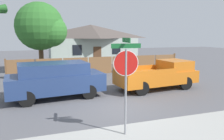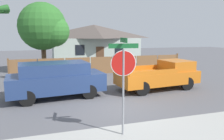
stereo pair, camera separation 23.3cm
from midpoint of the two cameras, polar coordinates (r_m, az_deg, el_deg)
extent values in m
plane|color=#56565B|center=(10.32, 1.17, -9.50)|extent=(80.00, 80.00, 0.00)
cube|color=brown|center=(18.15, -23.04, 0.28)|extent=(2.02, 0.06, 1.44)
cube|color=brown|center=(18.10, -16.38, 0.62)|extent=(2.02, 0.06, 1.44)
cube|color=brown|center=(18.29, -9.78, 0.95)|extent=(2.02, 0.06, 1.44)
cube|color=brown|center=(18.72, -3.40, 1.26)|extent=(2.02, 0.06, 1.44)
cube|color=brown|center=(19.37, 2.63, 1.53)|extent=(2.02, 0.06, 1.44)
cube|color=brown|center=(20.22, 8.21, 1.78)|extent=(2.02, 0.06, 1.44)
cube|color=brown|center=(21.24, 13.30, 1.98)|extent=(2.02, 0.06, 1.44)
cube|color=brown|center=(18.26, -26.34, 0.26)|extent=(0.12, 0.12, 1.54)
cube|color=brown|center=(21.81, 15.66, 2.20)|extent=(0.12, 0.12, 1.54)
cube|color=#B2C1B7|center=(27.02, -5.69, 5.24)|extent=(9.86, 5.85, 2.89)
pyramid|color=#514742|center=(26.96, -5.77, 10.01)|extent=(10.65, 6.32, 1.60)
cube|color=black|center=(23.70, -9.36, 5.17)|extent=(1.00, 0.04, 1.10)
cube|color=black|center=(24.79, 0.86, 5.46)|extent=(1.00, 0.04, 1.10)
cube|color=brown|center=(24.20, -4.12, 3.74)|extent=(0.90, 0.04, 2.00)
cylinder|color=brown|center=(19.97, -18.27, 2.82)|extent=(0.40, 0.40, 2.48)
sphere|color=#2D6B28|center=(19.88, -18.68, 10.76)|extent=(4.06, 4.06, 4.06)
sphere|color=#31732C|center=(19.38, -15.88, 9.74)|extent=(2.64, 2.64, 2.64)
cone|color=#235B23|center=(15.01, -27.18, 13.64)|extent=(0.44, 1.64, 0.68)
cube|color=navy|center=(11.87, -14.91, -3.23)|extent=(5.06, 2.51, 0.92)
cube|color=navy|center=(11.71, -15.65, 0.36)|extent=(3.59, 2.20, 0.60)
cube|color=black|center=(12.06, -8.01, 0.86)|extent=(0.24, 1.78, 0.51)
cylinder|color=black|center=(13.14, -8.95, -3.80)|extent=(0.75, 0.22, 0.75)
cylinder|color=black|center=(11.45, -6.53, -5.69)|extent=(0.75, 0.22, 0.75)
cylinder|color=black|center=(12.71, -22.27, -4.83)|extent=(0.75, 0.22, 0.75)
cylinder|color=black|center=(10.96, -21.90, -7.00)|extent=(0.75, 0.22, 0.75)
cube|color=orange|center=(13.58, 10.99, -1.82)|extent=(5.18, 2.46, 0.74)
cube|color=orange|center=(14.30, 15.58, 1.29)|extent=(1.77, 1.96, 0.60)
cube|color=orange|center=(13.81, 5.93, 0.59)|extent=(3.13, 0.39, 0.26)
cube|color=orange|center=(12.26, 10.31, -0.61)|extent=(3.13, 0.39, 0.26)
cube|color=orange|center=(12.25, 1.60, -0.47)|extent=(0.27, 1.86, 0.26)
cylinder|color=black|center=(15.25, 13.83, -2.06)|extent=(0.80, 0.22, 0.80)
cylinder|color=black|center=(13.95, 18.24, -3.30)|extent=(0.80, 0.22, 0.80)
cylinder|color=black|center=(13.58, 3.44, -3.18)|extent=(0.80, 0.22, 0.80)
cylinder|color=black|center=(12.11, 7.29, -4.78)|extent=(0.80, 0.22, 0.80)
cylinder|color=gray|center=(7.17, 2.65, -6.02)|extent=(0.07, 0.07, 2.87)
cylinder|color=red|center=(6.97, 2.71, 1.78)|extent=(0.78, 0.11, 0.78)
cylinder|color=white|center=(6.97, 2.71, 1.78)|extent=(0.83, 0.11, 0.83)
cube|color=#19602D|center=(6.92, 2.74, 6.31)|extent=(0.97, 0.14, 0.15)
cube|color=#19602D|center=(6.91, 2.75, 7.80)|extent=(0.12, 0.87, 0.15)
camera|label=1|loc=(0.12, -90.62, -0.10)|focal=35.00mm
camera|label=2|loc=(0.12, 89.38, 0.10)|focal=35.00mm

